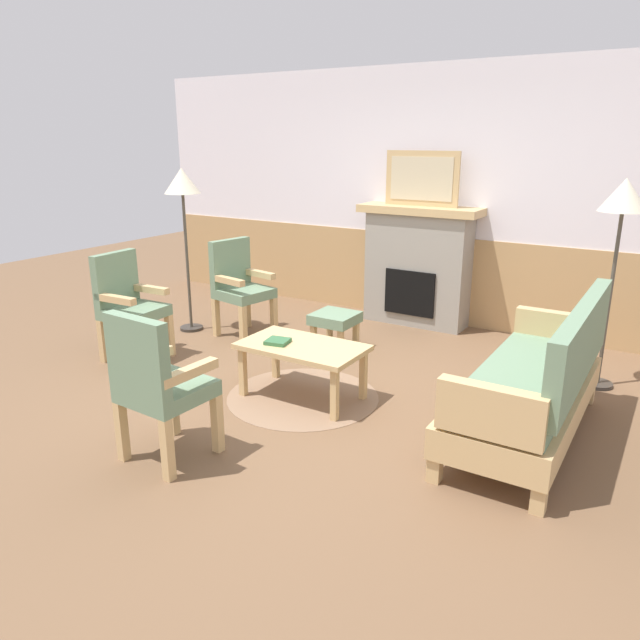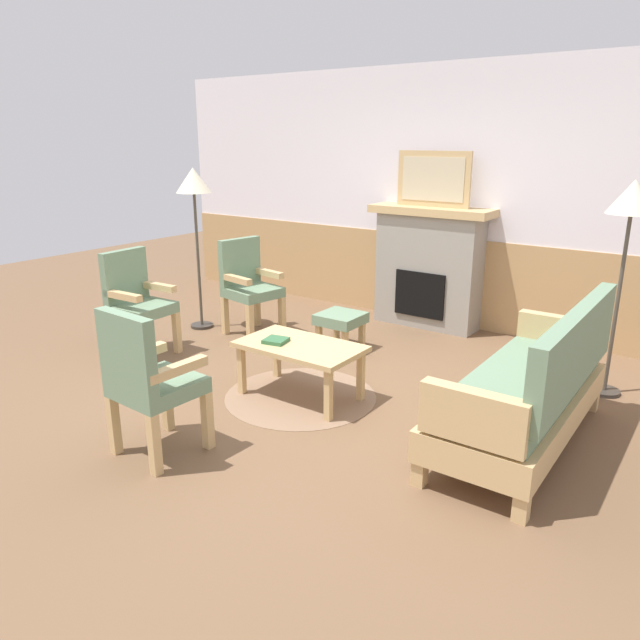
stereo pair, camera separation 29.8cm
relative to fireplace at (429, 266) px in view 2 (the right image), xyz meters
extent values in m
plane|color=brown|center=(0.00, -2.35, -0.65)|extent=(14.00, 14.00, 0.00)
cube|color=white|center=(0.00, 0.25, 0.70)|extent=(7.20, 0.12, 2.70)
cube|color=tan|center=(0.00, 0.18, -0.18)|extent=(7.20, 0.02, 0.95)
cube|color=gray|center=(0.00, 0.00, -0.05)|extent=(1.10, 0.36, 1.20)
cube|color=black|center=(0.00, -0.19, -0.27)|extent=(0.56, 0.02, 0.48)
cube|color=tan|center=(0.00, 0.00, 0.59)|extent=(1.30, 0.44, 0.08)
cube|color=tan|center=(0.00, 0.00, 0.91)|extent=(0.80, 0.03, 0.56)
cube|color=beige|center=(0.00, -0.02, 0.91)|extent=(0.68, 0.01, 0.44)
cube|color=tan|center=(1.37, -1.23, -0.57)|extent=(0.08, 0.08, 0.16)
cube|color=tan|center=(1.37, -2.91, -0.57)|extent=(0.08, 0.08, 0.16)
cube|color=tan|center=(1.97, -1.23, -0.57)|extent=(0.08, 0.08, 0.16)
cube|color=tan|center=(1.97, -2.91, -0.57)|extent=(0.08, 0.08, 0.16)
cube|color=tan|center=(1.67, -2.07, -0.39)|extent=(0.70, 1.80, 0.20)
cube|color=gray|center=(1.67, -2.07, -0.23)|extent=(0.60, 1.70, 0.12)
cube|color=gray|center=(1.97, -2.07, 0.08)|extent=(0.10, 1.70, 0.50)
cube|color=tan|center=(1.67, -1.22, -0.12)|extent=(0.60, 0.10, 0.30)
cube|color=tan|center=(1.67, -2.92, -0.12)|extent=(0.60, 0.10, 0.30)
cube|color=tan|center=(-0.39, -2.53, -0.45)|extent=(0.05, 0.05, 0.40)
cube|color=tan|center=(0.45, -2.53, -0.45)|extent=(0.05, 0.05, 0.40)
cube|color=tan|center=(-0.39, -2.09, -0.45)|extent=(0.05, 0.05, 0.40)
cube|color=tan|center=(0.45, -2.09, -0.45)|extent=(0.05, 0.05, 0.40)
cube|color=tan|center=(0.03, -2.31, -0.23)|extent=(0.96, 0.56, 0.04)
cylinder|color=#896B51|center=(0.03, -2.31, -0.65)|extent=(1.20, 1.20, 0.01)
cube|color=#33663D|center=(-0.14, -2.39, -0.20)|extent=(0.20, 0.20, 0.03)
cube|color=tan|center=(-0.47, -1.35, -0.52)|extent=(0.05, 0.05, 0.26)
cube|color=tan|center=(-0.17, -1.35, -0.52)|extent=(0.05, 0.05, 0.26)
cube|color=tan|center=(-0.47, -1.05, -0.52)|extent=(0.05, 0.05, 0.26)
cube|color=tan|center=(-0.17, -1.05, -0.52)|extent=(0.05, 0.05, 0.26)
cube|color=gray|center=(-0.32, -1.20, -0.34)|extent=(0.40, 0.40, 0.10)
cube|color=tan|center=(-1.54, -2.18, -0.45)|extent=(0.06, 0.06, 0.40)
cube|color=tan|center=(-1.52, -2.60, -0.45)|extent=(0.06, 0.06, 0.40)
cube|color=tan|center=(-1.96, -2.20, -0.45)|extent=(0.06, 0.06, 0.40)
cube|color=tan|center=(-1.94, -2.62, -0.45)|extent=(0.06, 0.06, 0.40)
cube|color=gray|center=(-1.74, -2.40, -0.20)|extent=(0.50, 0.50, 0.10)
cube|color=gray|center=(-1.94, -2.41, 0.09)|extent=(0.10, 0.48, 0.48)
cube|color=tan|center=(-1.75, -2.19, -0.03)|extent=(0.44, 0.09, 0.06)
cube|color=tan|center=(-1.73, -2.60, -0.03)|extent=(0.44, 0.09, 0.06)
cube|color=tan|center=(-1.08, -1.16, -0.45)|extent=(0.07, 0.07, 0.40)
cube|color=tan|center=(-1.15, -1.58, -0.45)|extent=(0.07, 0.07, 0.40)
cube|color=tan|center=(-1.49, -1.09, -0.45)|extent=(0.07, 0.07, 0.40)
cube|color=tan|center=(-1.56, -1.50, -0.45)|extent=(0.07, 0.07, 0.40)
cube|color=gray|center=(-1.32, -1.33, -0.20)|extent=(0.56, 0.56, 0.10)
cube|color=gray|center=(-1.52, -1.30, 0.09)|extent=(0.16, 0.49, 0.48)
cube|color=tan|center=(-1.28, -1.13, -0.03)|extent=(0.45, 0.15, 0.06)
cube|color=tan|center=(-1.36, -1.54, -0.03)|extent=(0.45, 0.15, 0.06)
cube|color=tan|center=(-0.39, -3.29, -0.45)|extent=(0.06, 0.06, 0.40)
cube|color=tan|center=(0.03, -3.31, -0.45)|extent=(0.06, 0.06, 0.40)
cube|color=tan|center=(-0.41, -3.71, -0.45)|extent=(0.06, 0.06, 0.40)
cube|color=tan|center=(0.01, -3.73, -0.45)|extent=(0.06, 0.06, 0.40)
cube|color=gray|center=(-0.19, -3.51, -0.20)|extent=(0.50, 0.50, 0.10)
cube|color=gray|center=(-0.20, -3.71, 0.09)|extent=(0.48, 0.10, 0.48)
cube|color=tan|center=(-0.39, -3.50, -0.03)|extent=(0.09, 0.44, 0.06)
cube|color=tan|center=(0.02, -3.52, -0.03)|extent=(0.09, 0.44, 0.06)
cylinder|color=#332D28|center=(1.98, -0.84, -0.64)|extent=(0.24, 0.24, 0.03)
cylinder|color=#4C473D|center=(1.98, -0.84, 0.08)|extent=(0.03, 0.03, 1.40)
cone|color=beige|center=(1.98, -0.84, 0.90)|extent=(0.36, 0.36, 0.25)
cylinder|color=#332D28|center=(-1.94, -1.48, -0.64)|extent=(0.24, 0.24, 0.03)
cylinder|color=#4C473D|center=(-1.94, -1.48, 0.08)|extent=(0.03, 0.03, 1.40)
cone|color=beige|center=(-1.94, -1.48, 0.90)|extent=(0.36, 0.36, 0.25)
camera|label=1|loc=(2.45, -5.95, 1.32)|focal=33.65mm
camera|label=2|loc=(2.70, -5.78, 1.32)|focal=33.65mm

